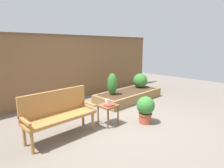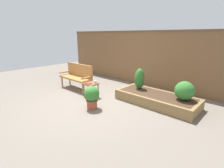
{
  "view_description": "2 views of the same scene",
  "coord_description": "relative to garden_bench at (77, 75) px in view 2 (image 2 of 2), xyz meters",
  "views": [
    {
      "loc": [
        -3.19,
        -2.87,
        1.85
      ],
      "look_at": [
        0.59,
        0.97,
        0.71
      ],
      "focal_mm": 30.16,
      "sensor_mm": 36.0,
      "label": 1
    },
    {
      "loc": [
        3.74,
        -3.28,
        2.01
      ],
      "look_at": [
        0.39,
        0.38,
        0.55
      ],
      "focal_mm": 27.19,
      "sensor_mm": 36.0,
      "label": 2
    }
  ],
  "objects": [
    {
      "name": "ground_plane",
      "position": [
        1.45,
        -0.44,
        -0.54
      ],
      "size": [
        14.0,
        14.0,
        0.0
      ],
      "primitive_type": "plane",
      "color": "#70665B"
    },
    {
      "name": "fence_back",
      "position": [
        1.45,
        2.16,
        0.55
      ],
      "size": [
        8.4,
        0.14,
        2.16
      ],
      "color": "brown",
      "rests_on": "ground_plane"
    },
    {
      "name": "garden_bench",
      "position": [
        0.0,
        0.0,
        0.0
      ],
      "size": [
        1.44,
        0.48,
        0.94
      ],
      "color": "#A87038",
      "rests_on": "ground_plane"
    },
    {
      "name": "side_table",
      "position": [
        1.11,
        -0.29,
        -0.15
      ],
      "size": [
        0.4,
        0.4,
        0.48
      ],
      "color": "brown",
      "rests_on": "ground_plane"
    },
    {
      "name": "cup_on_table",
      "position": [
        1.2,
        -0.17,
        -0.02
      ],
      "size": [
        0.13,
        0.1,
        0.09
      ],
      "color": "silver",
      "rests_on": "side_table"
    },
    {
      "name": "book_on_table",
      "position": [
        1.08,
        -0.37,
        -0.05
      ],
      "size": [
        0.24,
        0.17,
        0.03
      ],
      "primitive_type": "cube",
      "rotation": [
        0.0,
        0.0,
        -0.11
      ],
      "color": "#B2332D",
      "rests_on": "side_table"
    },
    {
      "name": "potted_boxwood",
      "position": [
        1.8,
        -0.85,
        -0.17
      ],
      "size": [
        0.43,
        0.43,
        0.65
      ],
      "color": "#A84C33",
      "rests_on": "ground_plane"
    },
    {
      "name": "raised_planter_bed",
      "position": [
        2.97,
        0.66,
        -0.39
      ],
      "size": [
        2.4,
        1.0,
        0.3
      ],
      "color": "olive",
      "rests_on": "ground_plane"
    },
    {
      "name": "shrub_near_bench",
      "position": [
        2.28,
        0.76,
        0.09
      ],
      "size": [
        0.32,
        0.32,
        0.67
      ],
      "color": "brown",
      "rests_on": "raised_planter_bed"
    },
    {
      "name": "shrub_far_corner",
      "position": [
        3.72,
        0.76,
        0.01
      ],
      "size": [
        0.51,
        0.51,
        0.51
      ],
      "color": "brown",
      "rests_on": "raised_planter_bed"
    }
  ]
}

